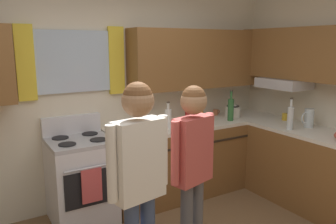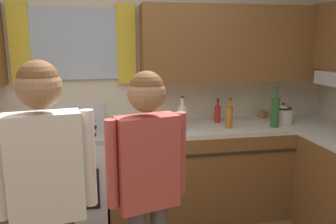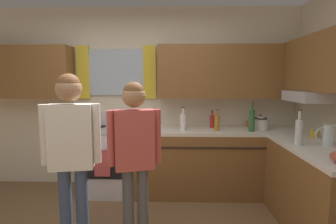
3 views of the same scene
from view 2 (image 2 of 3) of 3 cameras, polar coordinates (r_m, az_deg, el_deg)
The scene contains 11 objects.
back_wall_unit at distance 3.32m, azimuth -9.19°, elevation 7.37°, with size 4.60×0.42×2.60m.
kitchen_counter_run at distance 3.31m, azimuth 17.39°, elevation -11.00°, with size 2.35×1.98×0.90m.
stove_oven at distance 3.30m, azimuth -15.97°, elevation -10.64°, with size 0.63×0.67×1.10m.
bottle_sauce_red at distance 3.43m, azimuth 8.39°, elevation -0.22°, with size 0.06×0.06×0.25m.
bottle_oil_amber at distance 3.22m, azimuth 10.33°, elevation -0.79°, with size 0.06×0.06×0.29m.
bottle_wine_green at distance 3.36m, azimuth 17.69°, elevation 0.08°, with size 0.08×0.08×0.39m.
bottle_milk_white at distance 3.12m, azimuth 2.43°, elevation -0.83°, with size 0.08×0.08×0.31m.
cup_terracotta at distance 3.72m, azimuth 15.73°, elevation -0.44°, with size 0.11×0.07×0.08m.
stovetop_kettle at distance 3.55m, azimuth 18.86°, elevation -0.29°, with size 0.27×0.20×0.21m.
adult_left at distance 1.85m, azimuth -19.93°, elevation -10.59°, with size 0.50×0.22×1.62m.
adult_in_plaid at distance 1.95m, azimuth -3.46°, elevation -10.06°, with size 0.47×0.24×1.55m.
Camera 2 is at (-0.04, -1.49, 1.70)m, focal length 36.00 mm.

